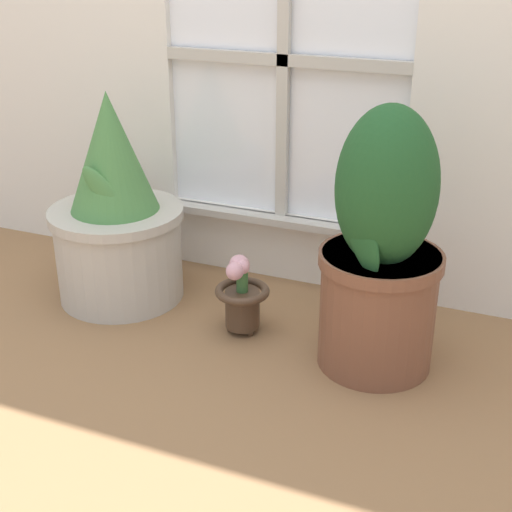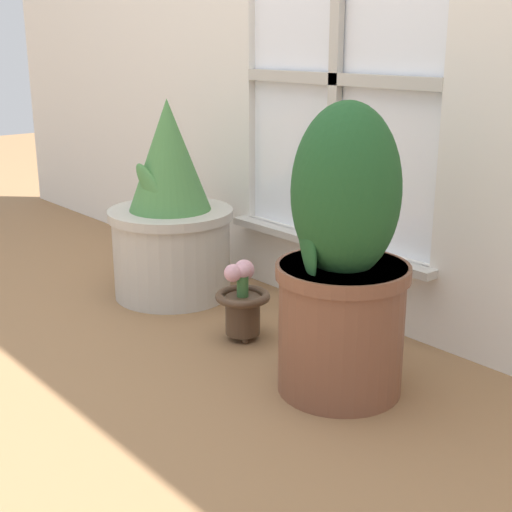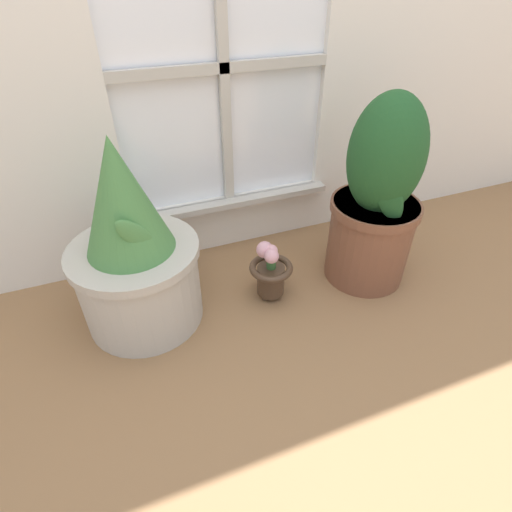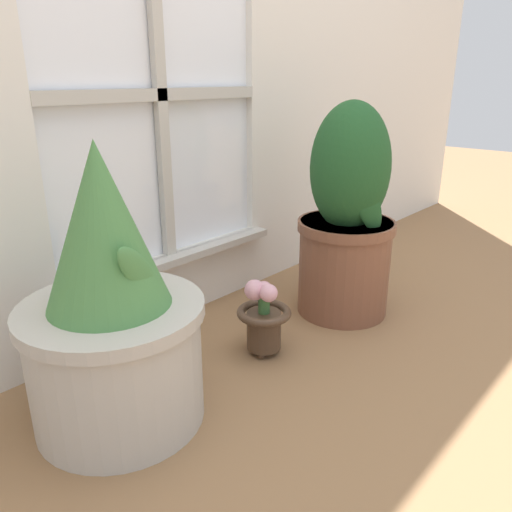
{
  "view_description": "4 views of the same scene",
  "coord_description": "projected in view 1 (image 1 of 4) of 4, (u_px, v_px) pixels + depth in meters",
  "views": [
    {
      "loc": [
        0.77,
        -1.52,
        1.07
      ],
      "look_at": [
        0.05,
        0.2,
        0.23
      ],
      "focal_mm": 50.0,
      "sensor_mm": 36.0,
      "label": 1
    },
    {
      "loc": [
        1.52,
        -1.07,
        0.84
      ],
      "look_at": [
        0.06,
        0.18,
        0.26
      ],
      "focal_mm": 50.0,
      "sensor_mm": 36.0,
      "label": 2
    },
    {
      "loc": [
        -0.43,
        -0.87,
        1.03
      ],
      "look_at": [
        -0.02,
        0.18,
        0.18
      ],
      "focal_mm": 28.0,
      "sensor_mm": 36.0,
      "label": 3
    },
    {
      "loc": [
        -0.96,
        -0.7,
        0.78
      ],
      "look_at": [
        0.05,
        0.21,
        0.29
      ],
      "focal_mm": 35.0,
      "sensor_mm": 36.0,
      "label": 4
    }
  ],
  "objects": [
    {
      "name": "ground_plane",
      "position": [
        211.0,
        355.0,
        1.99
      ],
      "size": [
        10.0,
        10.0,
        0.0
      ],
      "primitive_type": "plane",
      "color": "olive"
    },
    {
      "name": "flower_vase",
      "position": [
        242.0,
        296.0,
        2.07
      ],
      "size": [
        0.16,
        0.16,
        0.23
      ],
      "color": "#473323",
      "rests_on": "ground_plane"
    },
    {
      "name": "potted_plant_right",
      "position": [
        381.0,
        254.0,
        1.83
      ],
      "size": [
        0.32,
        0.32,
        0.71
      ],
      "color": "brown",
      "rests_on": "ground_plane"
    },
    {
      "name": "potted_plant_left",
      "position": [
        116.0,
        217.0,
        2.21
      ],
      "size": [
        0.42,
        0.42,
        0.66
      ],
      "color": "#B7B2A8",
      "rests_on": "ground_plane"
    }
  ]
}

